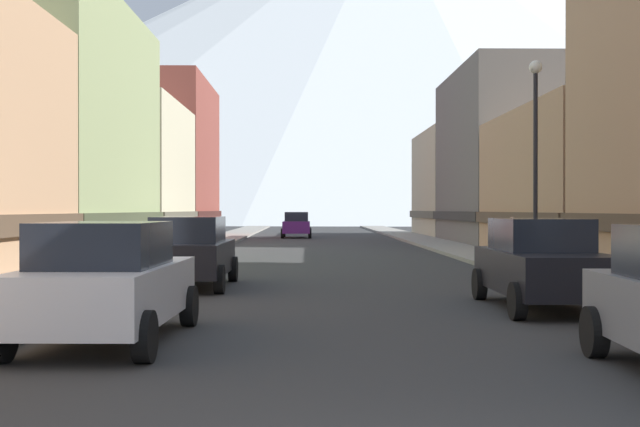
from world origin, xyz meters
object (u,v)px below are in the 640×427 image
(car_right_1, at_px, (542,263))
(streetlamp_right, at_px, (535,135))
(car_left_1, at_px, (190,252))
(car_left_0, at_px, (107,282))
(car_driving_0, at_px, (297,225))
(pedestrian_0, at_px, (512,241))

(car_right_1, distance_m, streetlamp_right, 6.91)
(car_left_1, relative_size, car_right_1, 1.00)
(car_left_0, height_order, car_left_1, same)
(car_left_1, xyz_separation_m, car_right_1, (7.60, -4.45, 0.00))
(car_left_1, relative_size, car_driving_0, 1.00)
(streetlamp_right, bearing_deg, car_left_0, -132.43)
(car_right_1, bearing_deg, pedestrian_0, 78.52)
(car_driving_0, relative_size, streetlamp_right, 0.75)
(pedestrian_0, relative_size, streetlamp_right, 0.27)
(car_left_0, bearing_deg, pedestrian_0, 57.99)
(car_left_1, distance_m, car_driving_0, 36.15)
(car_right_1, bearing_deg, car_left_0, -152.13)
(car_left_0, distance_m, car_left_1, 8.47)
(car_right_1, bearing_deg, streetlamp_right, 75.50)
(car_right_1, distance_m, car_driving_0, 40.89)
(car_left_1, bearing_deg, pedestrian_0, 37.13)
(car_right_1, xyz_separation_m, streetlamp_right, (1.55, 5.99, 3.09))
(car_right_1, distance_m, pedestrian_0, 12.31)
(car_driving_0, distance_m, pedestrian_0, 29.53)
(car_left_1, height_order, car_driving_0, same)
(pedestrian_0, bearing_deg, car_left_0, -122.01)
(car_left_1, xyz_separation_m, car_driving_0, (2.20, 36.08, 0.00))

